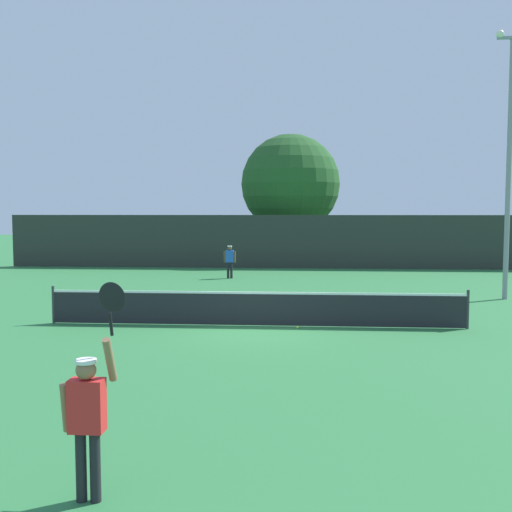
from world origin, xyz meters
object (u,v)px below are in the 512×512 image
at_px(player_receiving, 230,259).
at_px(light_pole, 509,150).
at_px(parked_car_mid, 233,246).
at_px(parked_car_near, 166,245).
at_px(parked_car_far, 381,249).
at_px(tennis_ball, 298,328).
at_px(large_tree, 290,184).
at_px(player_serving, 88,408).

height_order(player_receiving, light_pole, light_pole).
bearing_deg(parked_car_mid, parked_car_near, 173.30).
relative_size(light_pole, parked_car_far, 2.27).
bearing_deg(tennis_ball, light_pole, 38.49).
height_order(large_tree, parked_car_mid, large_tree).
bearing_deg(tennis_ball, parked_car_mid, 100.35).
height_order(tennis_ball, parked_car_near, parked_car_near).
height_order(parked_car_near, parked_car_mid, same).
height_order(light_pole, parked_car_mid, light_pole).
relative_size(light_pole, parked_car_mid, 2.25).
relative_size(player_receiving, tennis_ball, 22.78).
bearing_deg(tennis_ball, large_tree, 91.37).
bearing_deg(parked_car_far, parked_car_mid, 165.16).
distance_m(parked_car_near, parked_car_mid, 4.81).
bearing_deg(light_pole, tennis_ball, -141.51).
xyz_separation_m(light_pole, parked_car_mid, (-12.03, 18.74, -4.58)).
bearing_deg(parked_car_mid, player_serving, -87.64).
bearing_deg(player_serving, player_receiving, 92.51).
relative_size(tennis_ball, large_tree, 0.01).
bearing_deg(parked_car_near, light_pole, -41.67).
xyz_separation_m(player_serving, parked_car_mid, (-2.22, 34.48, -0.28)).
distance_m(tennis_ball, large_tree, 21.47).
bearing_deg(light_pole, parked_car_near, 131.24).
relative_size(player_serving, player_receiving, 1.57).
height_order(tennis_ball, large_tree, large_tree).
bearing_deg(parked_car_mid, large_tree, -44.71).
distance_m(player_serving, tennis_ball, 10.08).
distance_m(large_tree, parked_car_near, 10.59).
bearing_deg(light_pole, large_tree, 118.21).
xyz_separation_m(light_pole, parked_car_near, (-16.82, 19.19, -4.58)).
bearing_deg(parked_car_near, player_serving, -71.56).
bearing_deg(tennis_ball, player_serving, -103.20).
relative_size(player_serving, light_pole, 0.25).
bearing_deg(large_tree, parked_car_far, 10.88).
xyz_separation_m(player_receiving, parked_car_near, (-6.07, 13.32, -0.16)).
height_order(parked_car_mid, parked_car_far, same).
bearing_deg(player_serving, large_tree, 86.66).
bearing_deg(parked_car_far, light_pole, -81.31).
bearing_deg(player_serving, parked_car_near, 101.36).
distance_m(player_receiving, parked_car_near, 14.64).
distance_m(player_receiving, tennis_ball, 12.31).
xyz_separation_m(player_receiving, tennis_ball, (3.24, -11.84, -0.91)).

